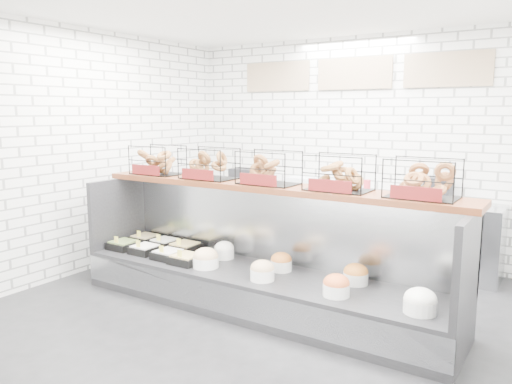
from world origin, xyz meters
The scene contains 5 objects.
ground centered at (0.00, 0.00, 0.00)m, with size 5.50×5.50×0.00m, color black.
room_shell centered at (0.00, 0.60, 2.06)m, with size 5.02×5.51×3.01m.
display_case centered at (-0.02, 0.34, 0.33)m, with size 4.00×0.90×1.20m.
bagel_shelf centered at (0.00, 0.52, 1.38)m, with size 4.10×0.50×0.40m.
prep_counter centered at (-0.01, 2.43, 0.47)m, with size 4.00×0.60×1.20m.
Camera 1 is at (2.62, -3.78, 1.99)m, focal length 35.00 mm.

